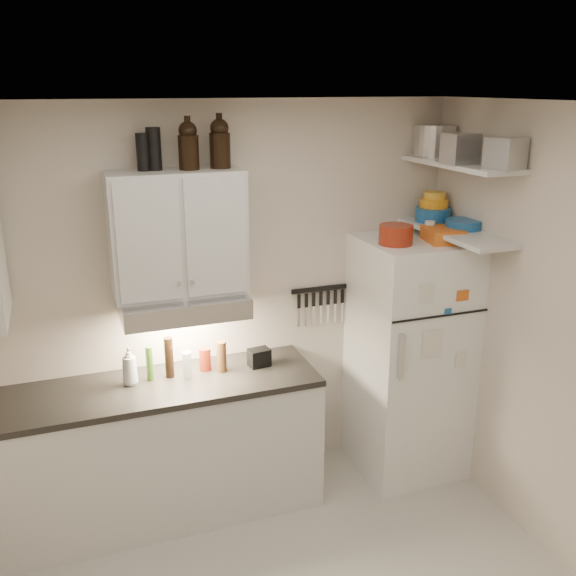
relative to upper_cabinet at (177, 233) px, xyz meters
name	(u,v)px	position (x,y,z in m)	size (l,w,h in m)	color
ceiling	(307,103)	(0.30, -1.33, 0.78)	(3.20, 3.00, 0.02)	white
back_wall	(221,302)	(0.30, 0.18, -0.53)	(3.20, 0.02, 2.60)	beige
base_cabinet	(154,454)	(-0.25, -0.14, -1.39)	(2.10, 0.60, 0.88)	silver
countertop	(149,389)	(-0.25, -0.14, -0.93)	(2.10, 0.62, 0.04)	black
upper_cabinet	(177,233)	(0.00, 0.00, 0.00)	(0.80, 0.33, 0.75)	silver
range_hood	(183,305)	(0.00, -0.06, -0.44)	(0.76, 0.46, 0.12)	silver
fridge	(409,358)	(1.55, -0.18, -0.98)	(0.70, 0.68, 1.70)	white
shelf_hi	(460,164)	(1.75, -0.31, 0.38)	(0.30, 0.95, 0.03)	silver
shelf_lo	(455,233)	(1.75, -0.31, -0.07)	(0.30, 0.95, 0.03)	silver
knife_strip	(320,289)	(1.00, 0.15, -0.51)	(0.42, 0.02, 0.03)	black
dutch_oven	(396,235)	(1.35, -0.24, -0.06)	(0.22, 0.22, 0.13)	maroon
book_stack	(443,235)	(1.68, -0.28, -0.08)	(0.21, 0.27, 0.09)	orange
spice_jar	(430,229)	(1.66, -0.16, -0.07)	(0.07, 0.07, 0.11)	silver
stock_pot	(435,140)	(1.78, 0.04, 0.49)	(0.29, 0.29, 0.21)	silver
tin_a	(460,149)	(1.67, -0.40, 0.48)	(0.18, 0.17, 0.18)	#AAAAAD
tin_b	(505,153)	(1.77, -0.70, 0.48)	(0.18, 0.18, 0.18)	#AAAAAD
bowl_teal	(433,215)	(1.77, -0.02, 0.00)	(0.24, 0.24, 0.10)	#1A5390
bowl_orange	(434,203)	(1.78, 0.00, 0.07)	(0.19, 0.19, 0.06)	orange
bowl_yellow	(435,195)	(1.78, 0.00, 0.13)	(0.15, 0.15, 0.05)	gold
plates	(464,224)	(1.83, -0.29, -0.02)	(0.24, 0.24, 0.06)	#1A5390
growler_a	(188,145)	(0.09, 0.00, 0.52)	(0.12, 0.12, 0.29)	black
growler_b	(220,143)	(0.28, 0.02, 0.52)	(0.13, 0.13, 0.30)	black
thermos_a	(154,149)	(-0.10, 0.05, 0.50)	(0.08, 0.08, 0.25)	black
thermos_b	(143,152)	(-0.17, 0.04, 0.48)	(0.07, 0.07, 0.21)	black
soap_bottle	(129,363)	(-0.35, -0.08, -0.77)	(0.11, 0.11, 0.28)	silver
pepper_mill	(221,357)	(0.22, -0.09, -0.80)	(0.06, 0.06, 0.20)	brown
oil_bottle	(150,363)	(-0.23, -0.06, -0.79)	(0.04, 0.04, 0.22)	#335D17
vinegar_bottle	(169,357)	(-0.10, -0.06, -0.77)	(0.06, 0.06, 0.26)	black
clear_bottle	(187,365)	(0.00, -0.10, -0.82)	(0.06, 0.06, 0.17)	silver
red_jar	(205,359)	(0.13, -0.03, -0.83)	(0.07, 0.07, 0.15)	maroon
caddy	(259,357)	(0.48, -0.09, -0.85)	(0.14, 0.10, 0.12)	black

